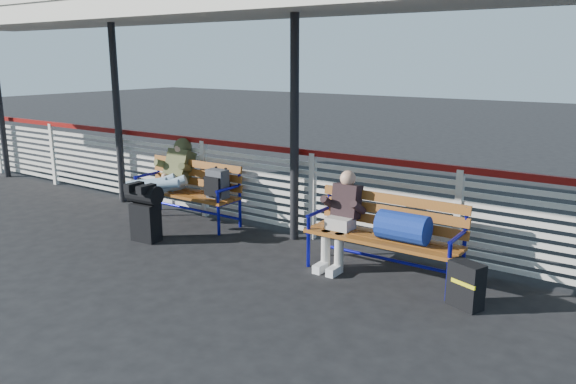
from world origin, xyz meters
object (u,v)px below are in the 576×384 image
Objects in this scene: companion_person at (341,218)px; suitcase_side at (466,285)px; bench_right at (394,228)px; traveler_man at (164,180)px; luggage_stack at (145,210)px; bench_left at (196,185)px.

companion_person is 2.43× the size of suitcase_side.
bench_right is 1.10× the size of traveler_man.
bench_right is 1.57× the size of companion_person.
luggage_stack is at bearing -168.21° from bench_right.
luggage_stack is 2.74m from companion_person.
bench_left is at bearing 48.57° from traveler_man.
luggage_stack is 3.40m from bench_right.
bench_left and bench_right have the same top height.
companion_person is at bearing -7.49° from bench_left.
bench_left is 4.35m from suitcase_side.
bench_right is at bearing -177.21° from suitcase_side.
bench_left is 1.00× the size of bench_right.
traveler_man is (-3.67, -0.01, 0.10)m from bench_right.
traveler_man is (-0.35, 0.69, 0.26)m from luggage_stack.
traveler_man is at bearing 111.77° from luggage_stack.
traveler_man reaches higher than companion_person.
traveler_man is at bearing -179.89° from bench_right.
suitcase_side is (1.60, -0.30, -0.36)m from companion_person.
bench_left is at bearing 174.16° from bench_right.
luggage_stack reaches higher than suitcase_side.
luggage_stack is 0.48× the size of traveler_man.
luggage_stack is 0.69× the size of companion_person.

